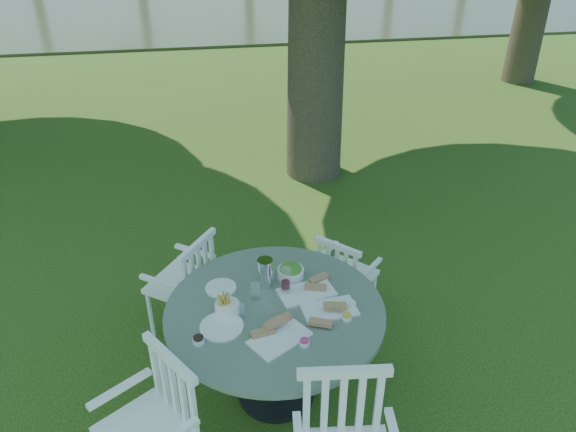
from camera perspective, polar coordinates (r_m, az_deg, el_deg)
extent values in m
plane|color=#1B360B|center=(4.97, 0.37, -9.61)|extent=(140.00, 140.00, 0.00)
cylinder|color=black|center=(4.31, -1.21, -17.31)|extent=(0.56, 0.56, 0.04)
cylinder|color=black|center=(4.03, -1.27, -13.71)|extent=(0.12, 0.12, 0.72)
cylinder|color=#5D6C5A|center=(3.77, -1.34, -9.60)|extent=(1.46, 1.46, 0.04)
cylinder|color=white|center=(4.89, 8.67, -7.76)|extent=(0.03, 0.03, 0.41)
cylinder|color=white|center=(5.02, 5.02, -6.31)|extent=(0.03, 0.03, 0.41)
cylinder|color=white|center=(4.66, 6.76, -9.84)|extent=(0.03, 0.03, 0.41)
cylinder|color=white|center=(4.80, 2.97, -8.24)|extent=(0.03, 0.03, 0.41)
cube|color=white|center=(4.70, 5.99, -5.91)|extent=(0.56, 0.56, 0.04)
cube|color=white|center=(4.46, 4.94, -5.10)|extent=(0.32, 0.32, 0.42)
cylinder|color=white|center=(4.96, -10.96, -7.06)|extent=(0.04, 0.04, 0.45)
cylinder|color=white|center=(4.73, -13.79, -9.69)|extent=(0.04, 0.04, 0.45)
cylinder|color=white|center=(4.79, -7.41, -8.29)|extent=(0.04, 0.04, 0.45)
cylinder|color=white|center=(4.54, -10.15, -11.12)|extent=(0.04, 0.04, 0.45)
cube|color=white|center=(4.60, -10.86, -6.65)|extent=(0.61, 0.62, 0.04)
cube|color=white|center=(4.37, -8.99, -5.21)|extent=(0.30, 0.40, 0.46)
cylinder|color=white|center=(3.93, -12.89, -19.78)|extent=(0.04, 0.04, 0.48)
cube|color=white|center=(3.44, -11.56, -16.60)|extent=(0.31, 0.43, 0.49)
cube|color=white|center=(3.28, 5.58, -18.35)|extent=(0.52, 0.10, 0.51)
cube|color=white|center=(3.54, -0.85, -12.30)|extent=(0.43, 0.38, 0.01)
cube|color=white|center=(3.75, 4.22, -9.43)|extent=(0.37, 0.24, 0.01)
cube|color=white|center=(3.88, 1.89, -7.75)|extent=(0.42, 0.29, 0.02)
cylinder|color=white|center=(3.64, -6.76, -11.09)|extent=(0.28, 0.28, 0.01)
cylinder|color=white|center=(3.95, -6.84, -7.25)|extent=(0.22, 0.22, 0.01)
cylinder|color=white|center=(3.74, -6.19, -9.24)|extent=(0.16, 0.16, 0.06)
cylinder|color=white|center=(4.01, 0.26, -5.79)|extent=(0.19, 0.19, 0.06)
cylinder|color=silver|center=(3.89, -2.32, -5.79)|extent=(0.11, 0.11, 0.22)
cylinder|color=white|center=(3.82, -0.26, -6.62)|extent=(0.08, 0.08, 0.20)
cylinder|color=white|center=(3.81, -3.37, -7.62)|extent=(0.07, 0.07, 0.12)
cylinder|color=white|center=(3.67, -4.87, -9.65)|extent=(0.06, 0.06, 0.10)
cylinder|color=white|center=(3.50, 1.68, -12.76)|extent=(0.06, 0.06, 0.03)
cylinder|color=white|center=(3.69, 6.00, -10.20)|extent=(0.07, 0.07, 0.03)
cylinder|color=white|center=(3.78, 6.37, -9.02)|extent=(0.08, 0.08, 0.03)
cylinder|color=white|center=(3.56, -9.07, -12.37)|extent=(0.08, 0.08, 0.03)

